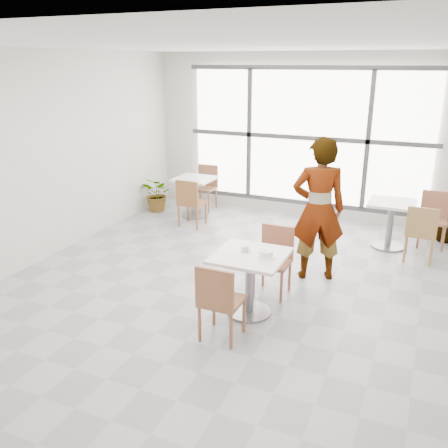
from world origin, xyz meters
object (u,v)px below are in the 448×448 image
at_px(coffee_cup, 245,249).
at_px(bg_chair_right_far, 434,215).
at_px(bg_table_right, 391,218).
at_px(bg_chair_right_near, 421,230).
at_px(oatmeal_bowl, 266,253).
at_px(chair_near, 219,298).
at_px(bg_table_left, 195,191).
at_px(main_table, 250,272).
at_px(plant_left, 158,194).
at_px(person, 318,210).
at_px(bg_chair_left_near, 190,200).
at_px(chair_far, 275,255).
at_px(bg_chair_left_far, 206,184).
at_px(plant_right, 448,220).

xyz_separation_m(coffee_cup, bg_chair_right_far, (1.98, 3.21, -0.28)).
bearing_deg(coffee_cup, bg_table_right, 64.24).
distance_m(coffee_cup, bg_chair_right_near, 3.00).
bearing_deg(coffee_cup, oatmeal_bowl, -12.59).
relative_size(chair_near, bg_table_left, 1.16).
height_order(main_table, oatmeal_bowl, oatmeal_bowl).
height_order(coffee_cup, bg_table_left, coffee_cup).
height_order(main_table, coffee_cup, coffee_cup).
xyz_separation_m(bg_chair_right_near, plant_left, (-4.84, 0.68, -0.16)).
bearing_deg(bg_chair_right_near, bg_table_left, -9.50).
relative_size(person, bg_chair_right_near, 2.22).
height_order(bg_table_right, bg_chair_right_far, bg_chair_right_far).
bearing_deg(main_table, bg_chair_left_near, 129.83).
bearing_deg(plant_left, person, -26.57).
height_order(chair_far, bg_chair_right_near, same).
height_order(oatmeal_bowl, coffee_cup, oatmeal_bowl).
bearing_deg(bg_table_right, chair_near, -110.92).
bearing_deg(plant_left, bg_chair_left_far, 35.08).
distance_m(bg_table_right, bg_chair_left_far, 3.67).
xyz_separation_m(coffee_cup, person, (0.55, 1.25, 0.19)).
xyz_separation_m(chair_near, bg_chair_left_far, (-2.23, 4.32, 0.00)).
xyz_separation_m(bg_chair_left_near, plant_left, (-1.04, 0.61, -0.16)).
distance_m(bg_chair_right_near, plant_right, 1.21).
height_order(oatmeal_bowl, plant_right, oatmeal_bowl).
height_order(bg_chair_right_near, plant_left, bg_chair_right_near).
relative_size(chair_far, coffee_cup, 5.47).
bearing_deg(bg_chair_right_near, main_table, 54.17).
relative_size(main_table, plant_left, 1.17).
distance_m(person, bg_table_left, 3.31).
height_order(bg_chair_left_near, bg_chair_left_far, same).
height_order(bg_table_left, bg_chair_left_far, bg_chair_left_far).
xyz_separation_m(bg_table_right, plant_right, (0.85, 0.67, -0.13)).
distance_m(main_table, bg_chair_right_far, 3.78).
bearing_deg(chair_near, chair_far, -97.42).
height_order(person, plant_left, person).
distance_m(coffee_cup, person, 1.38).
xyz_separation_m(main_table, bg_chair_right_far, (1.90, 3.27, -0.02)).
distance_m(bg_table_right, bg_chair_right_far, 0.73).
height_order(chair_near, person, person).
height_order(chair_far, coffee_cup, chair_far).
distance_m(oatmeal_bowl, bg_chair_left_near, 3.37).
relative_size(chair_far, bg_chair_right_near, 1.00).
bearing_deg(bg_table_left, coffee_cup, -54.04).
bearing_deg(plant_left, bg_table_right, -2.68).
xyz_separation_m(chair_near, bg_chair_left_near, (-1.98, 3.16, 0.00)).
bearing_deg(chair_near, oatmeal_bowl, -112.34).
xyz_separation_m(coffee_cup, bg_table_right, (1.37, 2.83, -0.29)).
xyz_separation_m(bg_chair_left_far, plant_left, (-0.79, -0.55, -0.16)).
bearing_deg(bg_chair_left_near, person, 155.15).
distance_m(main_table, chair_near, 0.68).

